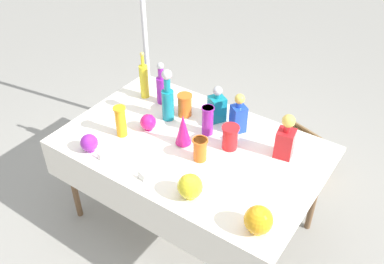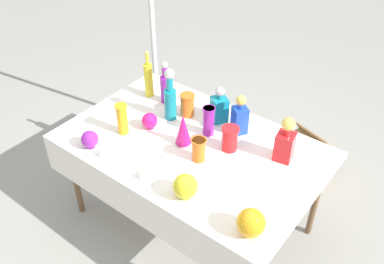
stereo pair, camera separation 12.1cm
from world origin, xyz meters
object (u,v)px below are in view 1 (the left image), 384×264
(square_decanter_1, at_px, (286,139))
(round_bowl_2, at_px, (190,186))
(tall_bottle_2, at_px, (144,80))
(round_bowl_0, at_px, (89,143))
(square_decanter_2, at_px, (217,106))
(round_bowl_1, at_px, (148,122))
(canopy_pole, at_px, (145,31))
(slender_vase_3, at_px, (121,121))
(tall_bottle_0, at_px, (168,98))
(round_bowl_3, at_px, (258,220))
(square_decanter_0, at_px, (238,115))
(cardboard_box_behind_left, at_px, (299,152))
(fluted_vase_0, at_px, (183,130))
(slender_vase_4, at_px, (185,104))
(slender_vase_1, at_px, (230,137))
(tall_bottle_1, at_px, (161,87))
(slender_vase_2, at_px, (208,120))
(slender_vase_0, at_px, (200,149))

(square_decanter_1, bearing_deg, round_bowl_2, -113.97)
(tall_bottle_2, height_order, round_bowl_0, tall_bottle_2)
(square_decanter_2, distance_m, round_bowl_0, 0.90)
(round_bowl_1, bearing_deg, canopy_pole, 130.06)
(slender_vase_3, height_order, canopy_pole, canopy_pole)
(tall_bottle_0, relative_size, square_decanter_1, 1.26)
(slender_vase_3, height_order, round_bowl_3, slender_vase_3)
(slender_vase_3, bearing_deg, tall_bottle_2, 111.04)
(square_decanter_0, xyz_separation_m, cardboard_box_behind_left, (0.23, 0.75, -0.74))
(fluted_vase_0, height_order, round_bowl_2, fluted_vase_0)
(tall_bottle_2, bearing_deg, square_decanter_0, 1.89)
(tall_bottle_0, distance_m, slender_vase_4, 0.15)
(slender_vase_1, xyz_separation_m, slender_vase_3, (-0.67, -0.29, 0.03))
(round_bowl_3, bearing_deg, tall_bottle_2, 152.75)
(square_decanter_0, bearing_deg, round_bowl_1, -146.30)
(square_decanter_1, bearing_deg, slender_vase_3, -156.92)
(slender_vase_4, distance_m, round_bowl_0, 0.73)
(tall_bottle_0, xyz_separation_m, square_decanter_0, (0.48, 0.16, -0.04))
(round_bowl_3, bearing_deg, fluted_vase_0, 153.28)
(round_bowl_3, height_order, cardboard_box_behind_left, round_bowl_3)
(square_decanter_2, relative_size, cardboard_box_behind_left, 0.58)
(tall_bottle_1, height_order, slender_vase_3, tall_bottle_1)
(tall_bottle_0, distance_m, square_decanter_1, 0.85)
(slender_vase_1, distance_m, slender_vase_2, 0.21)
(square_decanter_2, xyz_separation_m, cardboard_box_behind_left, (0.42, 0.72, -0.73))
(slender_vase_2, distance_m, round_bowl_3, 0.88)
(square_decanter_0, bearing_deg, slender_vase_1, -75.18)
(tall_bottle_2, bearing_deg, round_bowl_2, -37.30)
(square_decanter_2, xyz_separation_m, slender_vase_1, (0.24, -0.22, -0.02))
(slender_vase_0, height_order, round_bowl_0, slender_vase_0)
(slender_vase_0, height_order, round_bowl_1, slender_vase_0)
(slender_vase_0, distance_m, round_bowl_1, 0.47)
(tall_bottle_0, height_order, slender_vase_1, tall_bottle_0)
(slender_vase_1, bearing_deg, round_bowl_1, -165.31)
(tall_bottle_0, height_order, square_decanter_2, tall_bottle_0)
(round_bowl_2, bearing_deg, round_bowl_3, -0.55)
(round_bowl_3, height_order, canopy_pole, canopy_pole)
(round_bowl_1, distance_m, round_bowl_3, 1.09)
(round_bowl_3, xyz_separation_m, canopy_pole, (-1.70, 1.17, 0.17))
(slender_vase_3, xyz_separation_m, fluted_vase_0, (0.40, 0.15, -0.00))
(tall_bottle_2, distance_m, fluted_vase_0, 0.65)
(slender_vase_0, xyz_separation_m, slender_vase_3, (-0.57, -0.09, 0.03))
(tall_bottle_2, bearing_deg, tall_bottle_0, -22.00)
(square_decanter_2, relative_size, slender_vase_4, 1.61)
(square_decanter_1, xyz_separation_m, canopy_pole, (-1.56, 0.53, 0.12))
(round_bowl_0, distance_m, round_bowl_1, 0.42)
(square_decanter_2, bearing_deg, round_bowl_1, -131.29)
(fluted_vase_0, bearing_deg, square_decanter_0, 56.31)
(cardboard_box_behind_left, bearing_deg, round_bowl_0, -121.54)
(round_bowl_2, bearing_deg, slender_vase_4, 127.30)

